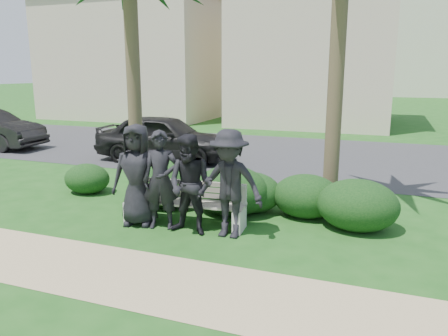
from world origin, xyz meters
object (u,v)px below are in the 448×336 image
at_px(park_bench, 185,206).
at_px(man_b, 161,180).
at_px(man_d, 229,184).
at_px(car_a, 164,138).
at_px(street_lamp, 130,69).
at_px(man_a, 137,175).
at_px(man_c, 191,185).

relative_size(park_bench, man_b, 1.28).
xyz_separation_m(park_bench, man_d, (0.97, -0.26, 0.58)).
height_order(man_b, car_a, man_b).
height_order(street_lamp, park_bench, street_lamp).
height_order(street_lamp, car_a, street_lamp).
height_order(man_a, man_d, man_a).
height_order(street_lamp, man_b, street_lamp).
bearing_deg(street_lamp, man_d, -51.52).
height_order(man_b, man_c, man_b).
bearing_deg(man_d, man_b, -177.82).
distance_m(man_b, man_c, 0.63).
height_order(park_bench, man_a, man_a).
distance_m(street_lamp, car_a, 8.53).
bearing_deg(street_lamp, man_b, -55.62).
bearing_deg(park_bench, man_b, -143.36).
distance_m(park_bench, man_b, 0.70).
bearing_deg(man_d, car_a, 128.38).
bearing_deg(man_a, man_d, -12.47).
bearing_deg(man_a, car_a, 101.30).
relative_size(street_lamp, man_b, 2.38).
xyz_separation_m(man_b, car_a, (-2.92, 5.53, -0.16)).
relative_size(man_c, car_a, 0.41).
distance_m(street_lamp, man_c, 14.99).
bearing_deg(park_bench, car_a, 117.08).
xyz_separation_m(street_lamp, man_c, (8.77, -11.98, -2.06)).
bearing_deg(car_a, man_c, -152.07).
distance_m(park_bench, man_c, 0.71).
bearing_deg(man_a, man_c, -17.76).
bearing_deg(man_d, man_a, -179.14).
bearing_deg(car_a, man_a, -160.67).
bearing_deg(man_a, man_b, -15.85).
bearing_deg(man_b, park_bench, 25.42).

